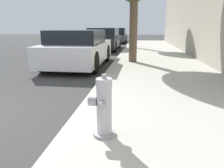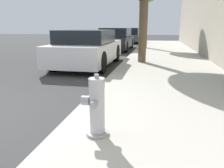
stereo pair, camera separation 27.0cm
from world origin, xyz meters
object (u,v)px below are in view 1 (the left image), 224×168
Objects in this scene: fire_hydrant at (104,108)px; parked_car_far at (116,36)px; parked_car_mid at (104,39)px; parked_car_near at (79,49)px.

fire_hydrant is 0.20× the size of parked_car_far.
parked_car_mid is at bearing -90.57° from parked_car_far.
fire_hydrant is 0.19× the size of parked_car_near.
parked_car_mid is (-0.02, 6.16, 0.01)m from parked_car_near.
parked_car_near is 1.07× the size of parked_car_far.
parked_car_mid reaches higher than parked_car_far.
parked_car_mid is 1.16× the size of parked_car_far.
parked_car_far is (0.07, 6.61, -0.01)m from parked_car_mid.
parked_car_mid reaches higher than fire_hydrant.
fire_hydrant is at bearing -80.93° from parked_car_mid.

